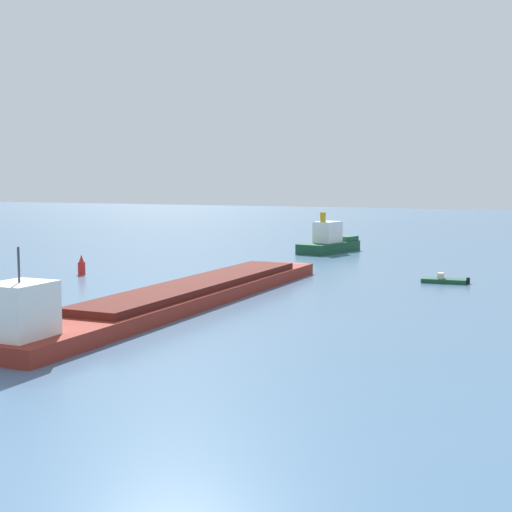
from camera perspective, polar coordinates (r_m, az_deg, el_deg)
fishing_skiff at (r=66.48m, az=14.31°, el=-1.83°), size 4.14×1.89×0.87m
tugboat at (r=92.42m, az=5.69°, el=1.09°), size 5.38×10.24×5.04m
cargo_barge at (r=52.88m, az=-5.64°, el=-2.97°), size 5.78×39.93×5.58m
channel_buoy_red at (r=71.94m, az=-13.31°, el=-0.76°), size 0.70×0.70×1.90m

